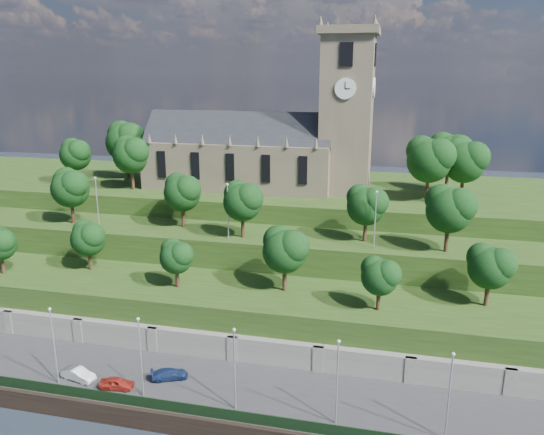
% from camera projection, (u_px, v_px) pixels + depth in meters
% --- Properties ---
extents(ground, '(320.00, 320.00, 0.00)m').
position_uv_depth(ground, '(152.00, 430.00, 52.86)').
color(ground, '#1C242D').
rests_on(ground, ground).
extents(promenade, '(160.00, 12.00, 2.00)m').
position_uv_depth(promenade, '(175.00, 387.00, 58.22)').
color(promenade, '#2D2D30').
rests_on(promenade, ground).
extents(quay_wall, '(160.00, 0.50, 2.20)m').
position_uv_depth(quay_wall, '(151.00, 421.00, 52.52)').
color(quay_wall, black).
rests_on(quay_wall, ground).
extents(fence, '(160.00, 0.10, 1.20)m').
position_uv_depth(fence, '(153.00, 404.00, 52.73)').
color(fence, black).
rests_on(fence, promenade).
extents(retaining_wall, '(160.00, 2.10, 5.00)m').
position_uv_depth(retaining_wall, '(195.00, 348.00, 63.43)').
color(retaining_wall, slate).
rests_on(retaining_wall, ground).
extents(embankment_lower, '(160.00, 12.00, 8.00)m').
position_uv_depth(embankment_lower, '(211.00, 315.00, 68.69)').
color(embankment_lower, '#233E14').
rests_on(embankment_lower, ground).
extents(embankment_upper, '(160.00, 10.00, 12.00)m').
position_uv_depth(embankment_upper, '(236.00, 271.00, 78.48)').
color(embankment_upper, '#233E14').
rests_on(embankment_upper, ground).
extents(hilltop, '(160.00, 32.00, 15.00)m').
position_uv_depth(hilltop, '(269.00, 223.00, 97.79)').
color(hilltop, '#233E14').
rests_on(hilltop, ground).
extents(church, '(38.60, 12.35, 27.60)m').
position_uv_depth(church, '(267.00, 145.00, 89.86)').
color(church, brown).
rests_on(church, hilltop).
extents(trees_lower, '(67.54, 8.70, 8.24)m').
position_uv_depth(trees_lower, '(243.00, 252.00, 65.70)').
color(trees_lower, '#341F14').
rests_on(trees_lower, embankment_lower).
extents(trees_upper, '(61.09, 8.64, 8.73)m').
position_uv_depth(trees_upper, '(255.00, 197.00, 73.86)').
color(trees_upper, '#341F14').
rests_on(trees_upper, embankment_upper).
extents(trees_hilltop, '(72.47, 16.36, 10.77)m').
position_uv_depth(trees_hilltop, '(281.00, 151.00, 88.44)').
color(trees_hilltop, '#341F14').
rests_on(trees_hilltop, hilltop).
extents(lamp_posts_promenade, '(60.36, 0.36, 8.88)m').
position_uv_depth(lamp_posts_promenade, '(140.00, 352.00, 53.76)').
color(lamp_posts_promenade, '#B2B2B7').
rests_on(lamp_posts_promenade, promenade).
extents(lamp_posts_upper, '(40.36, 0.36, 7.85)m').
position_uv_depth(lamp_posts_upper, '(228.00, 207.00, 72.86)').
color(lamp_posts_upper, '#B2B2B7').
rests_on(lamp_posts_upper, embankment_upper).
extents(car_left, '(3.82, 1.94, 1.25)m').
position_uv_depth(car_left, '(117.00, 383.00, 56.13)').
color(car_left, '#A2251B').
rests_on(car_left, promenade).
extents(car_middle, '(4.17, 2.17, 1.31)m').
position_uv_depth(car_middle, '(78.00, 374.00, 57.76)').
color(car_middle, silver).
rests_on(car_middle, promenade).
extents(car_right, '(4.34, 3.15, 1.17)m').
position_uv_depth(car_right, '(169.00, 374.00, 57.93)').
color(car_right, navy).
rests_on(car_right, promenade).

